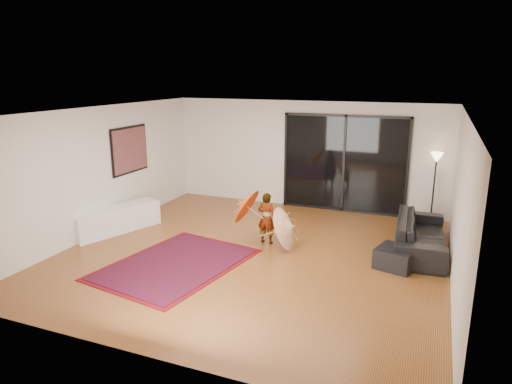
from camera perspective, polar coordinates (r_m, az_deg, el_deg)
The scene contains 17 objects.
floor at distance 8.82m, azimuth -0.37°, elevation -7.76°, with size 7.00×7.00×0.00m, color brown.
ceiling at distance 8.17m, azimuth -0.40°, elevation 10.01°, with size 7.00×7.00×0.00m, color white.
wall_back at distance 11.64m, azimuth 6.17°, elevation 4.63°, with size 7.00×7.00×0.00m, color silver.
wall_front at distance 5.47m, azimuth -14.50°, elevation -7.46°, with size 7.00×7.00×0.00m, color silver.
wall_left at distance 10.21m, azimuth -18.90°, elevation 2.50°, with size 7.00×7.00×0.00m, color silver.
wall_right at distance 7.82m, azimuth 24.11°, elevation -1.58°, with size 7.00×7.00×0.00m, color silver.
sliding_door at distance 11.41m, azimuth 10.94°, elevation 3.48°, with size 3.06×0.07×2.40m.
painting at distance 10.90m, azimuth -15.49°, elevation 5.10°, with size 0.04×1.28×1.08m.
media_console at distance 10.38m, azimuth -17.06°, elevation -3.30°, with size 0.49×1.98×0.55m, color white.
speaker at distance 10.66m, azimuth -15.90°, elevation -3.30°, with size 0.31×0.31×0.35m, color #424244.
persian_rug at distance 8.48m, azimuth -9.97°, elevation -8.86°, with size 2.44×3.08×0.02m.
sofa at distance 9.41m, azimuth 19.90°, elevation -5.03°, with size 2.30×0.90×0.67m, color black.
ottoman at distance 8.55m, azimuth 17.08°, elevation -7.87°, with size 0.63×0.63×0.36m, color black.
floor_lamp at distance 10.99m, azimuth 21.55°, elevation 2.82°, with size 0.28×0.28×1.65m.
child at distance 9.20m, azimuth 1.34°, elevation -3.29°, with size 0.38×0.25×1.05m, color #999999.
parasol_orange at distance 9.29m, azimuth -1.94°, elevation -1.77°, with size 0.54×0.79×0.86m.
parasol_white at distance 8.89m, azimuth 4.63°, elevation -4.14°, with size 0.53×0.88×0.93m.
Camera 1 is at (3.08, -7.54, 3.37)m, focal length 32.00 mm.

